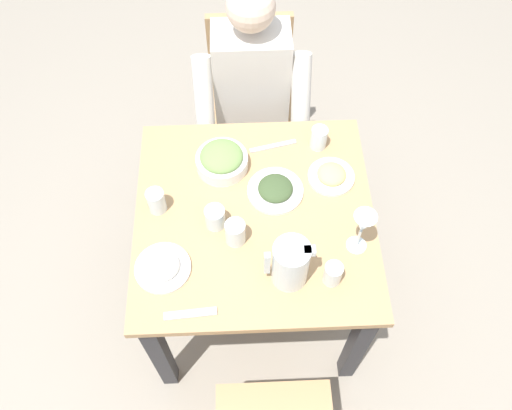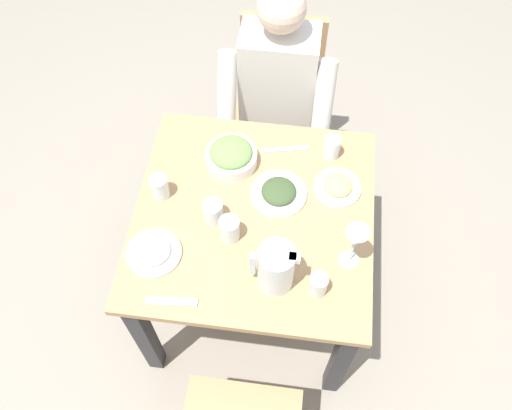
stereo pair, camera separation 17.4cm
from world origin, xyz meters
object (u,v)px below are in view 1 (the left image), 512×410
water_glass_far_right (215,217)px  wine_glass (363,225)px  diner_near (252,105)px  plate_yoghurt (162,267)px  water_glass_near_right (333,274)px  chair_near (251,94)px  water_glass_far_left (235,232)px  water_glass_near_left (156,201)px  plate_dolmas (275,189)px  salad_bowl (222,160)px  water_glass_center (319,138)px  plate_fries (331,175)px  water_pitcher (290,263)px  dining_table (255,231)px

water_glass_far_right → wine_glass: wine_glass is taller
diner_near → plate_yoghurt: size_ratio=6.07×
water_glass_near_right → chair_near: bearing=-77.8°
water_glass_far_left → water_glass_near_left: (0.28, -0.14, -0.00)m
plate_dolmas → plate_yoghurt: bearing=36.8°
salad_bowl → water_glass_center: water_glass_center is taller
chair_near → water_glass_near_right: size_ratio=9.65×
plate_fries → water_glass_far_left: water_glass_far_left is taller
salad_bowl → water_glass_near_left: bearing=37.5°
wine_glass → water_glass_far_left: bearing=-5.8°
plate_yoghurt → plate_fries: 0.70m
chair_near → water_glass_near_right: 1.13m
diner_near → water_glass_near_right: (-0.23, 0.87, 0.13)m
plate_yoghurt → water_glass_center: 0.76m
plate_fries → water_glass_near_left: (0.64, 0.11, 0.03)m
salad_bowl → water_glass_far_left: (-0.04, 0.32, 0.01)m
plate_yoghurt → water_glass_center: water_glass_center is taller
plate_fries → water_glass_far_left: 0.44m
water_pitcher → water_glass_far_left: size_ratio=1.96×
water_glass_near_left → salad_bowl: bearing=-142.5°
water_pitcher → plate_yoghurt: bearing=-5.9°
dining_table → water_pitcher: bearing=112.9°
plate_dolmas → wine_glass: 0.38m
diner_near → water_glass_near_right: size_ratio=12.99×
water_glass_near_right → water_glass_center: size_ratio=0.94×
plate_dolmas → plate_fries: bearing=-165.5°
chair_near → water_glass_near_right: bearing=102.2°
dining_table → water_glass_center: bearing=-130.6°
water_glass_center → diner_near: bearing=-51.0°
water_glass_near_right → water_glass_near_left: size_ratio=0.92×
plate_fries → water_glass_far_left: (0.36, 0.25, 0.03)m
water_glass_center → plate_yoghurt: bearing=41.3°
diner_near → water_glass_center: (-0.24, 0.30, 0.13)m
plate_yoghurt → plate_fries: (-0.61, -0.35, -0.00)m
water_pitcher → water_glass_near_left: water_pitcher is taller
chair_near → water_glass_near_left: chair_near is taller
wine_glass → plate_dolmas: bearing=-41.5°
water_pitcher → water_glass_far_right: bearing=-41.2°
chair_near → plate_dolmas: bearing=95.3°
water_glass_near_left → diner_near: bearing=-122.5°
diner_near → water_pitcher: bearing=96.1°
plate_dolmas → wine_glass: bearing=138.5°
water_pitcher → water_glass_near_right: (-0.14, 0.02, -0.05)m
chair_near → water_glass_far_right: size_ratio=9.97×
water_glass_far_right → water_glass_near_left: water_glass_near_left is taller
water_glass_far_right → wine_glass: 0.51m
plate_dolmas → water_glass_near_left: water_glass_near_left is taller
plate_yoghurt → water_glass_center: bearing=-138.7°
water_glass_near_right → water_glass_center: bearing=-91.3°
water_pitcher → salad_bowl: bearing=-64.8°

